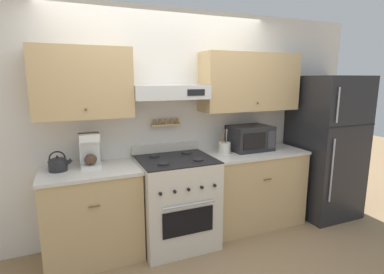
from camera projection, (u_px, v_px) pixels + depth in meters
name	position (u px, v px, depth m)	size (l,w,h in m)	color
ground_plane	(185.00, 253.00, 3.12)	(16.00, 16.00, 0.00)	#937551
wall_back	(171.00, 111.00, 3.39)	(5.20, 0.46, 2.55)	silver
counter_left	(93.00, 214.00, 2.98)	(0.94, 0.61, 0.93)	tan
counter_right	(252.00, 188.00, 3.70)	(1.25, 0.61, 0.93)	tan
stove_range	(176.00, 201.00, 3.25)	(0.79, 0.73, 1.05)	beige
refrigerator	(325.00, 147.00, 3.93)	(0.75, 0.78, 1.83)	#232326
tea_kettle	(58.00, 164.00, 2.84)	(0.22, 0.17, 0.19)	#232326
coffee_maker	(90.00, 150.00, 2.96)	(0.19, 0.21, 0.34)	white
microwave	(250.00, 138.00, 3.66)	(0.50, 0.38, 0.30)	#232326
utensil_crock	(225.00, 147.00, 3.53)	(0.14, 0.14, 0.28)	silver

